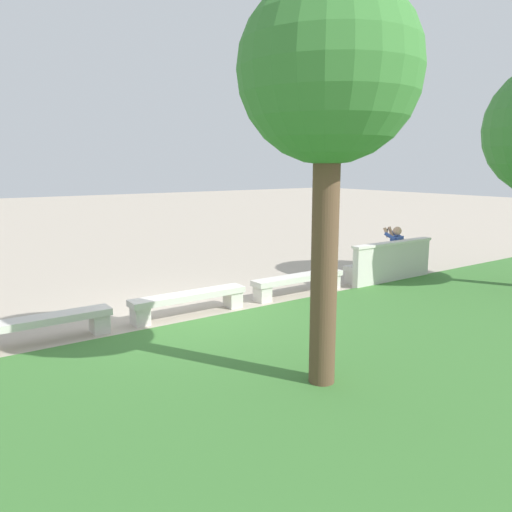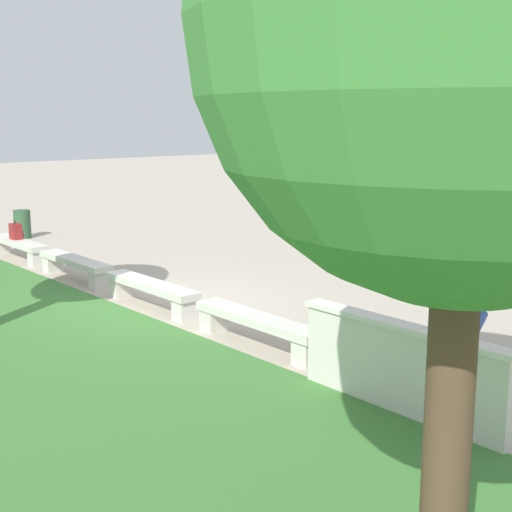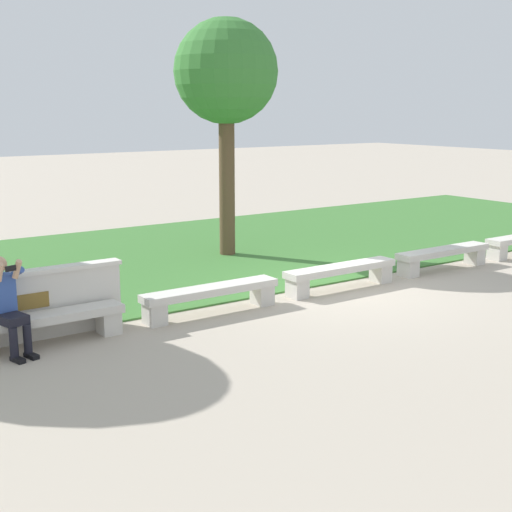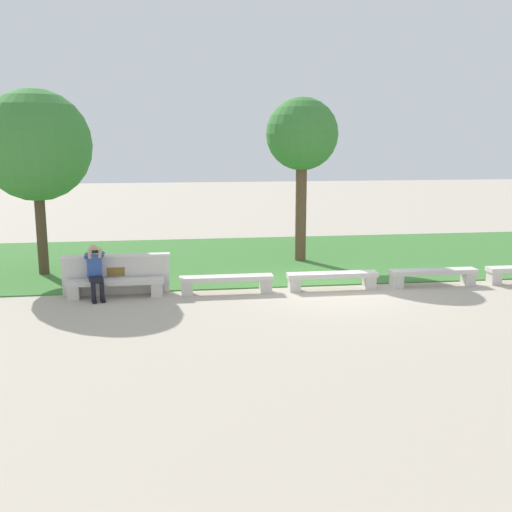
# 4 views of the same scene
# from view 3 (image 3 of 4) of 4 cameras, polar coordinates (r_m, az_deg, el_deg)

# --- Properties ---
(ground_plane) EXTENTS (80.00, 80.00, 0.00)m
(ground_plane) POSITION_cam_3_polar(r_m,az_deg,el_deg) (13.03, 6.78, -2.66)
(ground_plane) COLOR #B2A593
(grass_strip) EXTENTS (25.34, 8.00, 0.03)m
(grass_strip) POSITION_cam_3_polar(r_m,az_deg,el_deg) (16.47, -3.36, 0.50)
(grass_strip) COLOR #3D7533
(grass_strip) RESTS_ON ground
(bench_main) EXTENTS (2.36, 0.40, 0.45)m
(bench_main) POSITION_cam_3_polar(r_m,az_deg,el_deg) (10.28, -16.87, -5.26)
(bench_main) COLOR beige
(bench_main) RESTS_ON ground
(bench_near) EXTENTS (2.36, 0.40, 0.45)m
(bench_near) POSITION_cam_3_polar(r_m,az_deg,el_deg) (11.37, -3.62, -3.14)
(bench_near) COLOR beige
(bench_near) RESTS_ON ground
(bench_mid) EXTENTS (2.36, 0.40, 0.45)m
(bench_mid) POSITION_cam_3_polar(r_m,az_deg,el_deg) (12.96, 6.81, -1.33)
(bench_mid) COLOR beige
(bench_mid) RESTS_ON ground
(bench_far) EXTENTS (2.36, 0.40, 0.45)m
(bench_far) POSITION_cam_3_polar(r_m,az_deg,el_deg) (14.89, 14.74, 0.07)
(bench_far) COLOR beige
(bench_far) RESTS_ON ground
(backrest_wall_with_plaque) EXTENTS (2.68, 0.24, 1.01)m
(backrest_wall_with_plaque) POSITION_cam_3_polar(r_m,az_deg,el_deg) (10.54, -17.52, -3.72)
(backrest_wall_with_plaque) COLOR beige
(backrest_wall_with_plaque) RESTS_ON ground
(person_photographer) EXTENTS (0.54, 0.78, 1.32)m
(person_photographer) POSITION_cam_3_polar(r_m,az_deg,el_deg) (9.97, -19.39, -3.40)
(person_photographer) COLOR black
(person_photographer) RESTS_ON ground
(tree_left_background) EXTENTS (2.23, 2.23, 5.11)m
(tree_left_background) POSITION_cam_3_polar(r_m,az_deg,el_deg) (15.63, -2.41, 14.27)
(tree_left_background) COLOR brown
(tree_left_background) RESTS_ON ground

